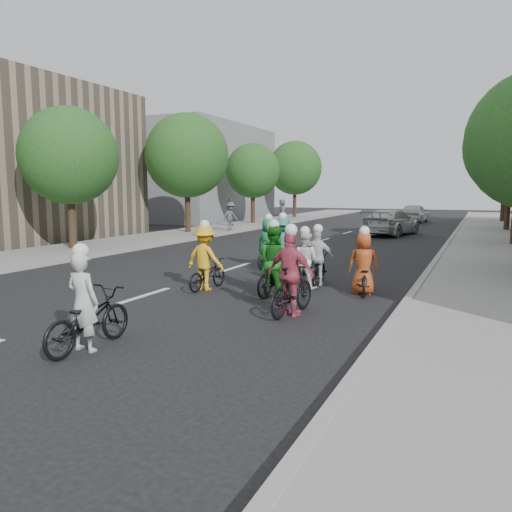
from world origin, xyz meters
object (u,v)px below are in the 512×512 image
Objects in this scene: follow_car_lead at (391,222)px; cyclist_3 at (291,282)px; cyclist_1 at (274,267)px; cyclist_5 at (273,268)px; cyclist_7 at (283,248)px; follow_car_trail at (414,213)px; spectator_0 at (230,216)px; cyclist_6 at (305,266)px; cyclist_9 at (269,248)px; spectator_1 at (230,212)px; cyclist_4 at (364,271)px; cyclist_8 at (318,264)px; cyclist_2 at (206,264)px; spectator_2 at (282,211)px; cyclist_0 at (87,315)px.

cyclist_3 is at bearing 104.33° from follow_car_lead.
follow_car_lead is at bearing -79.27° from cyclist_1.
cyclist_5 is 1.00× the size of cyclist_7.
spectator_0 is (-8.76, -14.71, 0.26)m from follow_car_trail.
cyclist_6 is 17.07m from spectator_0.
spectator_1 is (-9.42, 15.33, 0.40)m from cyclist_9.
spectator_1 is (-11.22, 19.21, 0.35)m from cyclist_1.
cyclist_1 is 2.27m from cyclist_4.
cyclist_1 is 0.41m from cyclist_5.
cyclist_5 is 1.08m from cyclist_6.
cyclist_8 is at bearing -124.88° from spectator_0.
cyclist_2 is at bearing 83.53° from cyclist_7.
spectator_1 is at bearing -50.84° from cyclist_3.
spectator_2 is at bearing 37.80° from follow_car_trail.
spectator_0 is at bearing -67.72° from cyclist_0.
cyclist_2 is 21.35m from spectator_1.
cyclist_3 reaches higher than cyclist_5.
cyclist_0 is 23.13m from follow_car_lead.
spectator_1 is (-13.14, 18.02, 0.48)m from cyclist_4.
cyclist_7 reaches higher than cyclist_6.
cyclist_5 is (-1.22, 1.95, -0.06)m from cyclist_3.
follow_car_lead is 2.95× the size of spectator_0.
spectator_0 reaches higher than follow_car_trail.
cyclist_2 is 0.97× the size of cyclist_6.
follow_car_trail reaches higher than follow_car_lead.
cyclist_4 is 1.01× the size of spectator_0.
spectator_2 is (-9.87, 22.28, 0.45)m from cyclist_8.
cyclist_6 is 28.85m from follow_car_trail.
follow_car_trail is at bearing -86.31° from cyclist_2.
cyclist_5 is 17.69m from follow_car_lead.
follow_car_trail is at bearing -95.19° from cyclist_8.
cyclist_4 is 29.05m from follow_car_trail.
cyclist_5 is at bearing 112.06° from cyclist_7.
cyclist_9 reaches higher than cyclist_0.
cyclist_4 is at bearing -156.23° from cyclist_2.
cyclist_8 is at bearing 143.33° from cyclist_9.
cyclist_4 is at bearing 146.84° from cyclist_7.
cyclist_2 is 0.42× the size of follow_car_trail.
cyclist_3 is 0.38× the size of follow_car_lead.
follow_car_trail is 2.38× the size of spectator_1.
cyclist_5 is (-0.18, 0.36, -0.08)m from cyclist_1.
cyclist_7 is at bearing -58.14° from cyclist_3.
spectator_2 reaches higher than cyclist_0.
spectator_2 reaches higher than cyclist_7.
cyclist_0 is at bearing 174.49° from spectator_2.
follow_car_lead is (-2.18, 16.86, 0.15)m from cyclist_4.
cyclist_6 is (0.35, 1.30, -0.13)m from cyclist_1.
cyclist_0 is 1.10× the size of cyclist_8.
spectator_0 is at bearing 159.68° from spectator_2.
cyclist_9 is at bearing -46.74° from cyclist_6.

